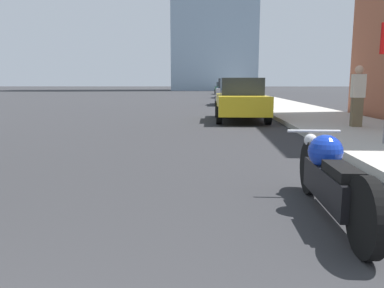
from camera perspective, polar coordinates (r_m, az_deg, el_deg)
name	(u,v)px	position (r m, az deg, el deg)	size (l,w,h in m)	color
sidewalk	(251,96)	(40.35, 9.01, 7.22)	(3.43, 240.00, 0.15)	#B2ADA3
motorcycle	(330,178)	(4.10, 20.32, -4.81)	(0.62, 2.41, 0.83)	black
parked_car_yellow	(241,100)	(14.12, 7.44, 6.73)	(1.87, 4.22, 1.57)	gold
parked_car_silver	(231,92)	(24.84, 5.90, 7.91)	(2.06, 3.97, 1.71)	#BCBCC1
parked_car_blue	(227,89)	(37.52, 5.31, 8.30)	(2.08, 4.36, 1.68)	#1E3899
parked_car_green	(223,88)	(49.94, 4.69, 8.48)	(2.13, 4.45, 1.58)	#1E6B33
pedestrian	(358,95)	(11.68, 23.93, 6.79)	(0.36, 0.24, 1.73)	brown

